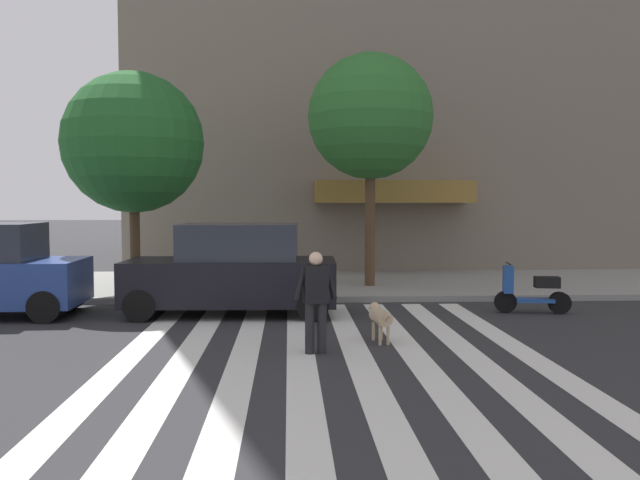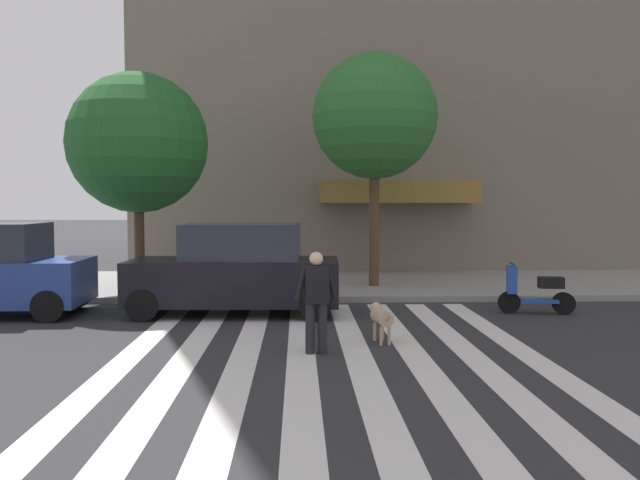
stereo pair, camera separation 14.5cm
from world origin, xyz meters
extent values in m
plane|color=#2B2B2D|center=(0.00, 7.38, 0.00)|extent=(160.00, 160.00, 0.00)
cube|color=gray|center=(0.00, 17.76, 0.07)|extent=(80.00, 6.00, 0.15)
cube|color=silver|center=(-1.78, 7.38, 0.00)|extent=(0.45, 14.16, 0.01)
cube|color=silver|center=(-0.88, 7.38, 0.00)|extent=(0.45, 14.16, 0.01)
cube|color=silver|center=(0.02, 7.38, 0.00)|extent=(0.45, 14.16, 0.01)
cube|color=silver|center=(0.92, 7.38, 0.00)|extent=(0.45, 14.16, 0.01)
cube|color=silver|center=(1.82, 7.38, 0.00)|extent=(0.45, 14.16, 0.01)
cube|color=silver|center=(2.72, 7.38, 0.00)|extent=(0.45, 14.16, 0.01)
cube|color=silver|center=(3.62, 7.38, 0.00)|extent=(0.45, 14.16, 0.01)
cube|color=silver|center=(4.52, 7.38, 0.00)|extent=(0.45, 14.16, 0.01)
cube|color=olive|center=(4.09, 20.16, 2.75)|extent=(5.03, 1.60, 0.70)
cylinder|color=black|center=(-4.17, 12.39, 0.33)|extent=(0.67, 0.24, 0.66)
cylinder|color=black|center=(-4.22, 14.20, 0.33)|extent=(0.67, 0.24, 0.66)
cube|color=black|center=(-0.51, 13.24, 0.72)|extent=(4.53, 2.01, 0.94)
cube|color=#232833|center=(-0.33, 13.24, 1.58)|extent=(2.53, 1.73, 0.77)
cylinder|color=black|center=(-2.29, 12.44, 0.33)|extent=(0.67, 0.24, 0.66)
cylinder|color=black|center=(-2.24, 14.15, 0.33)|extent=(0.67, 0.24, 0.66)
cylinder|color=black|center=(1.22, 12.33, 0.33)|extent=(0.67, 0.24, 0.66)
cylinder|color=black|center=(1.27, 14.05, 0.33)|extent=(0.67, 0.24, 0.66)
cylinder|color=black|center=(5.47, 13.16, 0.24)|extent=(0.49, 0.18, 0.48)
cylinder|color=black|center=(6.61, 12.97, 0.24)|extent=(0.50, 0.22, 0.48)
cube|color=#204C9C|center=(6.09, 13.06, 0.29)|extent=(0.84, 0.45, 0.08)
cube|color=black|center=(6.34, 13.01, 0.69)|extent=(0.56, 0.38, 0.24)
cube|color=#204C9C|center=(5.52, 13.15, 0.74)|extent=(0.24, 0.31, 0.60)
cylinder|color=black|center=(5.52, 13.15, 1.09)|extent=(0.12, 0.50, 0.04)
cylinder|color=#4C3823|center=(-3.10, 15.60, 1.54)|extent=(0.25, 0.25, 2.79)
sphere|color=#1E5623|center=(-3.10, 15.60, 3.89)|extent=(3.47, 3.47, 3.47)
cylinder|color=#4C3823|center=(2.94, 16.86, 1.98)|extent=(0.28, 0.28, 3.65)
sphere|color=#286628|center=(2.94, 16.86, 4.73)|extent=(3.38, 3.38, 3.38)
cylinder|color=black|center=(1.06, 9.48, 0.41)|extent=(0.17, 0.17, 0.82)
cylinder|color=black|center=(1.26, 9.51, 0.41)|extent=(0.17, 0.17, 0.82)
cube|color=black|center=(1.16, 9.49, 1.12)|extent=(0.41, 0.30, 0.60)
cylinder|color=black|center=(0.92, 9.45, 1.15)|extent=(0.23, 0.12, 0.57)
cylinder|color=black|center=(1.40, 9.53, 1.15)|extent=(0.23, 0.12, 0.57)
sphere|color=beige|center=(1.16, 9.49, 1.53)|extent=(0.25, 0.25, 0.22)
cylinder|color=tan|center=(2.32, 10.26, 0.45)|extent=(0.35, 0.61, 0.26)
sphere|color=tan|center=(2.26, 10.62, 0.55)|extent=(0.23, 0.23, 0.20)
cylinder|color=tan|center=(2.38, 9.88, 0.50)|extent=(0.07, 0.24, 0.16)
cylinder|color=tan|center=(2.21, 10.45, 0.16)|extent=(0.06, 0.06, 0.32)
cylinder|color=tan|center=(2.35, 10.47, 0.16)|extent=(0.06, 0.06, 0.32)
cylinder|color=tan|center=(2.28, 10.05, 0.16)|extent=(0.06, 0.06, 0.32)
cylinder|color=tan|center=(2.42, 10.08, 0.16)|extent=(0.06, 0.06, 0.32)
camera|label=1|loc=(0.73, -0.92, 2.44)|focal=36.90mm
camera|label=2|loc=(0.88, -0.93, 2.44)|focal=36.90mm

